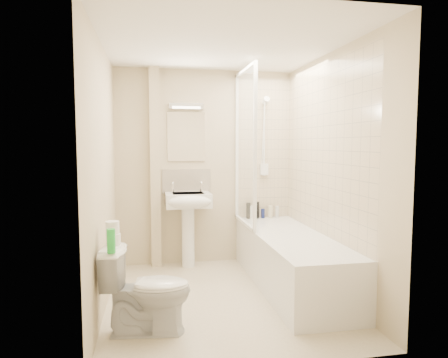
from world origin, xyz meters
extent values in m
plane|color=beige|center=(0.00, 0.00, 0.00)|extent=(2.50, 2.50, 0.00)
cube|color=beige|center=(0.00, 1.25, 1.20)|extent=(2.20, 0.02, 2.40)
cube|color=beige|center=(-1.10, 0.00, 1.20)|extent=(0.02, 2.50, 2.40)
cube|color=beige|center=(1.10, 0.00, 1.20)|extent=(0.02, 2.50, 2.40)
cube|color=white|center=(0.00, 0.00, 2.40)|extent=(2.20, 2.50, 0.02)
cube|color=beige|center=(0.75, 1.24, 1.42)|extent=(0.70, 0.01, 1.75)
cube|color=beige|center=(1.09, 0.20, 1.42)|extent=(0.01, 2.10, 1.75)
cube|color=beige|center=(-0.62, 1.19, 1.20)|extent=(0.12, 0.12, 2.40)
cube|color=beige|center=(-0.24, 1.24, 1.03)|extent=(0.60, 0.02, 0.30)
cube|color=white|center=(-0.24, 1.24, 1.58)|extent=(0.46, 0.01, 0.60)
cube|color=silver|center=(-0.24, 1.22, 1.95)|extent=(0.42, 0.07, 0.07)
cube|color=white|center=(0.75, 0.20, 0.28)|extent=(0.70, 2.10, 0.55)
cube|color=white|center=(0.75, 0.20, 0.49)|extent=(0.56, 1.96, 0.05)
cube|color=white|center=(0.40, 0.80, 1.45)|extent=(0.01, 0.90, 1.80)
cube|color=white|center=(0.40, 1.23, 1.45)|extent=(0.04, 0.04, 1.80)
cube|color=white|center=(0.40, 0.35, 1.45)|extent=(0.04, 0.04, 1.80)
cube|color=white|center=(0.40, 0.80, 2.33)|extent=(0.04, 0.90, 0.04)
cube|color=white|center=(0.40, 0.80, 0.57)|extent=(0.04, 0.90, 0.03)
cylinder|color=white|center=(0.75, 1.22, 1.55)|extent=(0.02, 0.02, 0.90)
cylinder|color=white|center=(0.75, 1.22, 1.10)|extent=(0.05, 0.05, 0.02)
cylinder|color=white|center=(0.75, 1.22, 2.00)|extent=(0.05, 0.05, 0.02)
cylinder|color=white|center=(0.75, 1.15, 2.03)|extent=(0.08, 0.11, 0.11)
cube|color=white|center=(0.75, 1.21, 1.17)|extent=(0.10, 0.05, 0.14)
cylinder|color=white|center=(0.73, 1.19, 1.60)|extent=(0.01, 0.13, 0.84)
cylinder|color=white|center=(-0.24, 1.08, 0.36)|extent=(0.15, 0.15, 0.72)
cube|color=white|center=(-0.24, 1.05, 0.82)|extent=(0.54, 0.41, 0.16)
ellipsoid|color=white|center=(-0.24, 0.88, 0.82)|extent=(0.54, 0.23, 0.16)
cube|color=silver|center=(-0.24, 1.05, 0.89)|extent=(0.37, 0.27, 0.04)
cylinder|color=white|center=(-0.41, 1.16, 0.96)|extent=(0.03, 0.03, 0.10)
cylinder|color=white|center=(-0.06, 1.16, 0.96)|extent=(0.03, 0.03, 0.10)
sphere|color=white|center=(-0.41, 1.16, 1.01)|extent=(0.04, 0.04, 0.04)
sphere|color=white|center=(-0.06, 1.16, 1.01)|extent=(0.04, 0.04, 0.04)
cylinder|color=black|center=(0.54, 1.16, 0.65)|extent=(0.06, 0.06, 0.20)
cylinder|color=white|center=(0.57, 1.16, 0.63)|extent=(0.05, 0.05, 0.16)
cylinder|color=black|center=(0.64, 1.16, 0.65)|extent=(0.07, 0.07, 0.21)
cylinder|color=navy|center=(0.73, 1.16, 0.61)|extent=(0.05, 0.05, 0.12)
cylinder|color=beige|center=(0.82, 1.16, 0.63)|extent=(0.06, 0.06, 0.15)
cylinder|color=silver|center=(0.91, 1.16, 0.62)|extent=(0.05, 0.05, 0.15)
imported|color=white|center=(-0.72, -0.57, 0.35)|extent=(0.55, 0.77, 0.69)
cylinder|color=white|center=(-0.98, -0.47, 0.74)|extent=(0.11, 0.11, 0.09)
cylinder|color=white|center=(-0.98, -0.46, 0.83)|extent=(0.11, 0.11, 0.10)
cylinder|color=green|center=(-0.97, -0.71, 0.78)|extent=(0.06, 0.06, 0.18)
camera|label=1|loc=(-0.68, -3.69, 1.49)|focal=32.00mm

